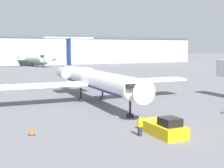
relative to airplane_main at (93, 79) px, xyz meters
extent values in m
plane|color=slate|center=(-0.13, -18.69, -3.25)|extent=(600.00, 600.00, 0.00)
cube|color=#B2B2B7|center=(-0.13, 101.31, 2.59)|extent=(180.00, 16.00, 11.69)
cube|color=#4C515B|center=(-0.13, 101.31, 9.04)|extent=(180.00, 16.80, 1.20)
cylinder|color=white|center=(-0.01, -1.15, -0.02)|extent=(2.80, 22.95, 2.59)
cone|color=white|center=(-0.12, -13.65, -0.02)|extent=(2.61, 2.10, 2.59)
cube|color=black|center=(-0.11, -12.82, 0.43)|extent=(2.21, 0.72, 0.44)
cone|color=white|center=(0.11, 11.75, -0.02)|extent=(2.36, 2.87, 2.33)
cube|color=navy|center=(-0.01, -1.15, -0.86)|extent=(2.52, 20.66, 0.20)
cube|color=white|center=(8.29, -0.07, -0.60)|extent=(14.02, 3.28, 0.36)
cube|color=white|center=(-8.29, 0.08, -0.60)|extent=(14.02, 3.28, 0.36)
cylinder|color=#ADADB7|center=(2.12, 8.47, 0.31)|extent=(1.69, 2.97, 1.66)
cylinder|color=#ADADB7|center=(-1.97, 8.50, 0.31)|extent=(1.69, 2.97, 1.66)
cube|color=navy|center=(0.11, 12.32, 3.71)|extent=(0.26, 2.20, 4.86)
cube|color=white|center=(0.11, 12.32, 6.14)|extent=(8.77, 1.88, 0.20)
cylinder|color=black|center=(-0.10, -11.61, -2.28)|extent=(0.24, 0.24, 1.93)
cylinder|color=black|center=(-0.10, -11.61, -3.05)|extent=(0.80, 0.80, 0.40)
cylinder|color=black|center=(-1.68, 0.62, -2.28)|extent=(0.24, 0.24, 1.93)
cylinder|color=black|center=(-1.68, 0.62, -3.05)|extent=(0.80, 0.80, 0.40)
cylinder|color=black|center=(1.69, 0.59, -2.28)|extent=(0.24, 0.24, 1.93)
cylinder|color=black|center=(1.69, 0.59, -3.05)|extent=(0.80, 0.80, 0.40)
cube|color=yellow|center=(-0.60, -18.83, -2.72)|extent=(2.21, 4.75, 1.05)
cube|color=black|center=(-0.60, -19.87, -1.85)|extent=(1.55, 1.71, 0.70)
cube|color=black|center=(-0.60, -16.55, -2.88)|extent=(1.99, 0.30, 0.63)
cube|color=#232838|center=(-2.70, -18.38, -2.83)|extent=(0.32, 0.20, 0.83)
cube|color=yellow|center=(-2.70, -18.38, -2.08)|extent=(0.40, 0.24, 0.66)
sphere|color=tan|center=(-2.70, -18.38, -1.63)|extent=(0.24, 0.24, 0.24)
cube|color=black|center=(-11.30, -14.14, -3.23)|extent=(0.51, 0.51, 0.04)
cone|color=orange|center=(-11.30, -14.14, -2.83)|extent=(0.37, 0.37, 0.75)
cube|color=black|center=(11.04, -14.19, -3.23)|extent=(0.55, 0.55, 0.04)
cone|color=orange|center=(11.04, -14.19, -2.85)|extent=(0.39, 0.39, 0.72)
cylinder|color=silver|center=(5.90, 88.36, 0.53)|extent=(11.60, 21.25, 3.92)
cone|color=silver|center=(10.47, 77.01, 0.53)|extent=(4.81, 4.38, 3.92)
cube|color=black|center=(10.00, 78.18, 1.22)|extent=(3.35, 1.89, 0.44)
cone|color=silver|center=(1.12, 100.26, 0.53)|extent=(4.89, 5.32, 3.53)
cube|color=#19723F|center=(5.90, 88.36, -0.74)|extent=(10.44, 19.13, 0.20)
cube|color=silver|center=(15.05, 93.19, -0.35)|extent=(16.64, 9.18, 0.36)
cube|color=silver|center=(-4.04, 85.51, -0.35)|extent=(16.64, 9.18, 0.36)
cylinder|color=#ADADB7|center=(5.21, 97.74, 1.02)|extent=(2.98, 3.53, 2.00)
cylinder|color=#ADADB7|center=(-0.09, 95.61, 1.02)|extent=(2.98, 3.53, 2.00)
cube|color=#19723F|center=(0.80, 101.06, 5.00)|extent=(1.04, 2.13, 5.00)
cube|color=silver|center=(0.80, 101.06, 7.50)|extent=(9.02, 5.03, 0.20)
cylinder|color=black|center=(9.51, 79.40, -2.34)|extent=(0.24, 0.24, 1.82)
cylinder|color=black|center=(9.51, 79.40, -3.05)|extent=(0.80, 0.80, 0.40)
cylinder|color=black|center=(2.92, 88.96, -2.34)|extent=(0.24, 0.24, 1.82)
cylinder|color=black|center=(2.92, 88.96, -3.05)|extent=(0.80, 0.80, 0.40)
cylinder|color=black|center=(7.65, 90.86, -2.34)|extent=(0.24, 0.24, 1.82)
cylinder|color=black|center=(7.65, 90.86, -3.05)|extent=(0.80, 0.80, 0.40)
camera|label=1|loc=(-15.96, -41.60, 4.51)|focal=50.00mm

